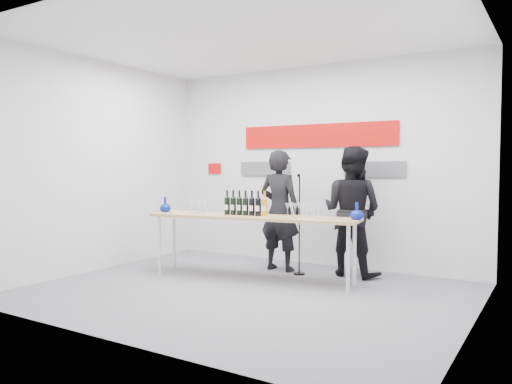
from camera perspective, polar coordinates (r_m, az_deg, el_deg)
ground at (r=6.04m, az=-1.23°, el=-11.33°), size 5.00×5.00×0.00m
back_wall at (r=7.61m, az=6.96°, el=3.01°), size 5.00×0.04×3.00m
signage at (r=7.62m, az=6.49°, el=5.32°), size 3.38×0.02×0.79m
tasting_table at (r=6.55m, az=-0.46°, el=-3.27°), size 2.87×1.00×0.84m
wine_bottles at (r=6.58m, az=-1.20°, el=-1.25°), size 0.62×0.17×0.33m
decanter_left at (r=7.21m, az=-10.34°, el=-1.38°), size 0.16×0.16×0.21m
decanter_right at (r=6.18m, az=11.44°, el=-2.11°), size 0.16×0.16×0.21m
glasses_left at (r=6.89m, az=-6.85°, el=-1.68°), size 0.39×0.25×0.18m
glasses_right at (r=6.29m, az=5.37°, el=-2.12°), size 0.48×0.27×0.18m
presenter_left at (r=7.13m, az=2.72°, el=-2.10°), size 0.65×0.44×1.72m
presenter_right at (r=6.92m, az=10.90°, el=-2.17°), size 0.93×0.77×1.76m
mic_stand at (r=6.92m, az=4.96°, el=-5.93°), size 0.16×0.16×1.39m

